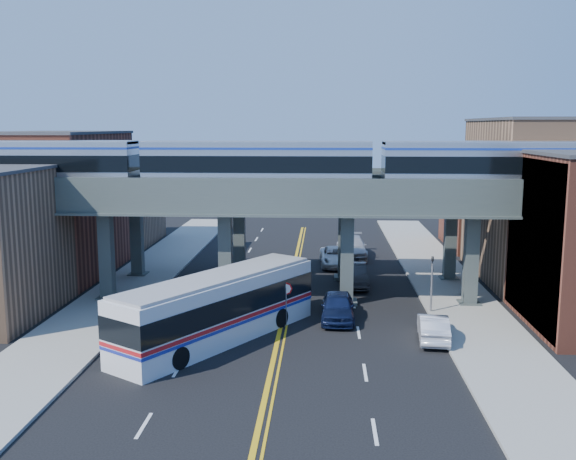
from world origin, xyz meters
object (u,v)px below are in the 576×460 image
stop_sign (286,297)px  transit_bus (219,308)px  car_lane_b (355,275)px  car_parked_curb (433,327)px  traffic_signal (432,278)px  car_lane_a (338,307)px  car_lane_c (336,257)px  car_lane_d (352,247)px  transit_train (257,164)px

stop_sign → transit_bus: transit_bus is taller
car_lane_b → car_parked_curb: bearing=-74.6°
traffic_signal → car_lane_b: size_ratio=0.83×
car_lane_a → car_lane_b: (1.40, 8.44, -0.02)m
car_lane_a → car_lane_c: bearing=90.5°
car_lane_d → traffic_signal: bearing=-76.7°
car_parked_curb → car_lane_c: bearing=-69.8°
car_lane_a → car_lane_c: size_ratio=0.89×
traffic_signal → car_lane_a: 6.26m
car_lane_a → car_parked_curb: car_lane_a is taller
car_lane_b → car_parked_curb: (3.74, -11.81, -0.09)m
transit_bus → car_lane_c: bearing=14.0°
stop_sign → car_lane_c: (3.20, 16.68, -0.99)m
transit_train → traffic_signal: (11.05, -2.00, -6.89)m
transit_train → car_lane_a: (5.20, -3.69, -8.35)m
transit_bus → car_parked_curb: 11.78m
transit_bus → car_lane_b: bearing=0.4°
traffic_signal → car_lane_c: traffic_signal is taller
transit_train → transit_bus: (-1.37, -7.70, -7.39)m
car_lane_b → traffic_signal: bearing=-58.9°
car_lane_b → car_lane_c: 7.05m
car_lane_a → car_parked_curb: size_ratio=1.11×
car_parked_curb → car_lane_a: bearing=-28.0°
car_lane_a → car_lane_c: 15.37m
car_lane_c → car_lane_d: (1.46, 3.55, 0.16)m
car_lane_c → transit_bus: bearing=-112.1°
stop_sign → transit_bus: (-3.52, -2.70, 0.03)m
car_lane_a → car_lane_b: bearing=81.7°
car_lane_a → car_lane_b: car_lane_a is taller
car_lane_b → car_lane_d: (0.20, 10.48, 0.11)m
transit_bus → car_lane_c: (6.72, 19.38, -1.02)m
car_lane_a → car_parked_curb: 6.15m
car_lane_b → car_lane_c: bearing=98.0°
transit_bus → car_lane_a: 7.76m
transit_bus → car_lane_d: (8.18, 22.93, -0.87)m
stop_sign → car_parked_curb: bearing=-14.1°
stop_sign → car_parked_curb: size_ratio=0.59×
car_lane_d → transit_train: bearing=-114.6°
traffic_signal → car_parked_curb: traffic_signal is taller
transit_train → transit_bus: size_ratio=3.48×
car_lane_d → car_parked_curb: bearing=-81.5°
transit_train → car_lane_c: 15.36m
car_lane_b → transit_train: bearing=-146.5°
transit_bus → transit_train: bearing=23.0°
car_lane_a → traffic_signal: bearing=17.2°
car_lane_a → stop_sign: bearing=-155.7°
car_lane_c → car_parked_curb: 19.40m
transit_bus → car_parked_curb: (11.72, 0.64, -1.06)m
traffic_signal → car_parked_curb: (-0.70, -5.06, -1.57)m
car_lane_c → car_parked_curb: bearing=-78.0°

